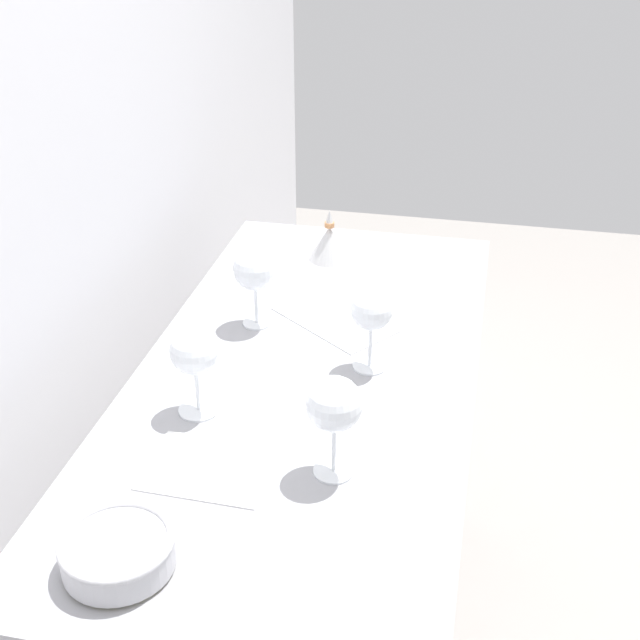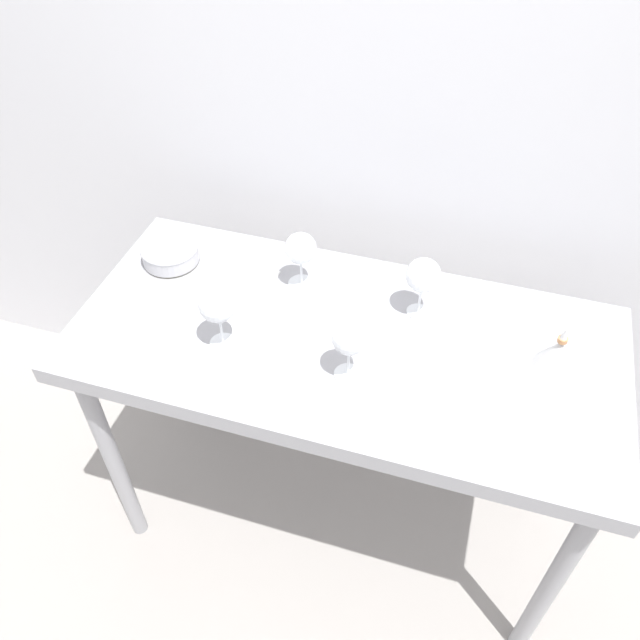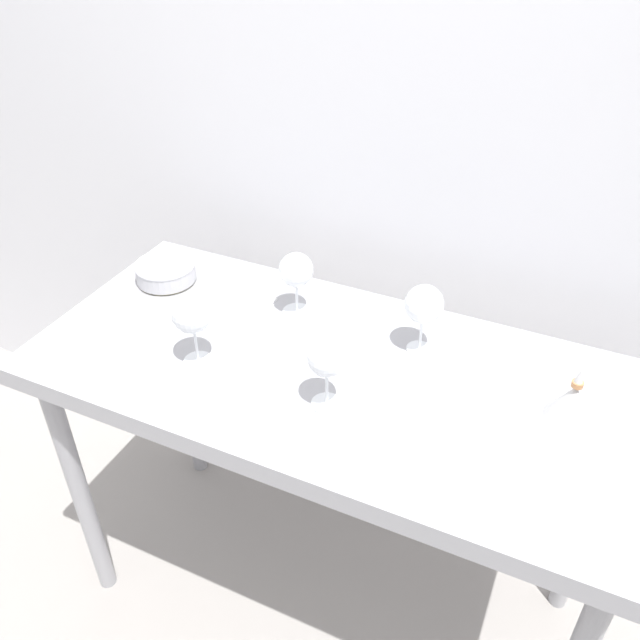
{
  "view_description": "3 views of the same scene",
  "coord_description": "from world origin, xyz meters",
  "views": [
    {
      "loc": [
        -1.37,
        -0.32,
        1.8
      ],
      "look_at": [
        0.08,
        -0.02,
        0.97
      ],
      "focal_mm": 48.08,
      "sensor_mm": 36.0,
      "label": 1
    },
    {
      "loc": [
        0.27,
        -1.1,
        2.08
      ],
      "look_at": [
        -0.07,
        0.0,
        0.93
      ],
      "focal_mm": 35.93,
      "sensor_mm": 36.0,
      "label": 2
    },
    {
      "loc": [
        0.46,
        -1.07,
        1.86
      ],
      "look_at": [
        -0.06,
        0.05,
        0.98
      ],
      "focal_mm": 37.08,
      "sensor_mm": 36.0,
      "label": 3
    }
  ],
  "objects": [
    {
      "name": "back_wall",
      "position": [
        0.0,
        0.49,
        1.3
      ],
      "size": [
        3.8,
        0.04,
        2.6
      ],
      "primitive_type": "cube",
      "color": "silver",
      "rests_on": "ground_plane"
    },
    {
      "name": "tasting_bowl",
      "position": [
        -0.56,
        0.14,
        0.93
      ],
      "size": [
        0.16,
        0.16,
        0.06
      ],
      "color": "#DBCC66",
      "rests_on": "steel_counter"
    },
    {
      "name": "steel_counter",
      "position": [
        0.0,
        -0.01,
        0.79
      ],
      "size": [
        1.4,
        0.65,
        0.9
      ],
      "color": "#98989D",
      "rests_on": "ground_plane"
    },
    {
      "name": "wine_glass_near_center",
      "position": [
        0.04,
        -0.12,
        1.02
      ],
      "size": [
        0.08,
        0.08,
        0.17
      ],
      "color": "white",
      "rests_on": "steel_counter"
    },
    {
      "name": "decanter_funnel",
      "position": [
        0.51,
        0.05,
        0.94
      ],
      "size": [
        0.1,
        0.1,
        0.13
      ],
      "color": "#BDBDBD",
      "rests_on": "steel_counter"
    },
    {
      "name": "tasting_sheet_upper",
      "position": [
        -0.32,
        0.09,
        0.9
      ],
      "size": [
        0.16,
        0.21,
        0.0
      ],
      "primitive_type": "cube",
      "rotation": [
        0.0,
        0.0,
        -0.03
      ],
      "color": "white",
      "rests_on": "steel_counter"
    },
    {
      "name": "wine_glass_far_left",
      "position": [
        -0.17,
        0.16,
        1.02
      ],
      "size": [
        0.09,
        0.09,
        0.17
      ],
      "color": "white",
      "rests_on": "steel_counter"
    },
    {
      "name": "tasting_sheet_lower",
      "position": [
        0.21,
        -0.02,
        0.9
      ],
      "size": [
        0.28,
        0.3,
        0.0
      ],
      "primitive_type": "cube",
      "rotation": [
        0.0,
        0.0,
        -0.65
      ],
      "color": "white",
      "rests_on": "steel_counter"
    },
    {
      "name": "wine_glass_far_right",
      "position": [
        0.16,
        0.14,
        1.03
      ],
      "size": [
        0.09,
        0.09,
        0.17
      ],
      "color": "white",
      "rests_on": "steel_counter"
    },
    {
      "name": "wine_glass_near_left",
      "position": [
        -0.29,
        -0.12,
        1.03
      ],
      "size": [
        0.09,
        0.09,
        0.18
      ],
      "color": "white",
      "rests_on": "steel_counter"
    }
  ]
}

